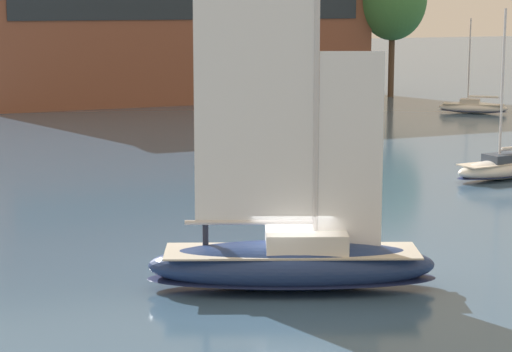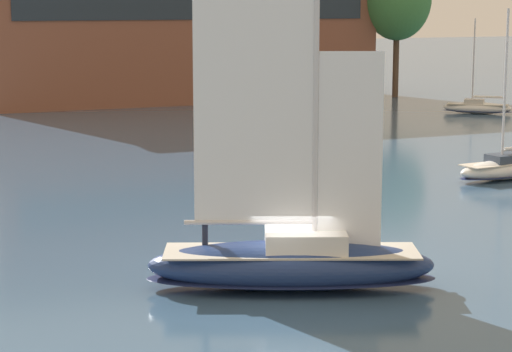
# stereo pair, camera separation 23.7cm
# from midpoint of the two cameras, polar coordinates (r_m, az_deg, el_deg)

# --- Properties ---
(ground_plane) EXTENTS (400.00, 400.00, 0.00)m
(ground_plane) POSITION_cam_midpoint_polar(r_m,az_deg,el_deg) (33.78, 1.84, -6.45)
(ground_plane) COLOR #385675
(waterfront_building) EXTENTS (38.74, 14.89, 17.50)m
(waterfront_building) POSITION_cam_midpoint_polar(r_m,az_deg,el_deg) (99.17, -5.02, 9.48)
(waterfront_building) COLOR brown
(waterfront_building) RESTS_ON ground
(sailboat_main) EXTENTS (10.03, 6.25, 13.37)m
(sailboat_main) POSITION_cam_midpoint_polar(r_m,az_deg,el_deg) (33.50, 1.87, -4.71)
(sailboat_main) COLOR navy
(sailboat_main) RESTS_ON ground
(sailboat_moored_near_marina) EXTENTS (5.51, 5.15, 8.13)m
(sailboat_moored_near_marina) POSITION_cam_midpoint_polar(r_m,az_deg,el_deg) (88.15, 12.22, 3.87)
(sailboat_moored_near_marina) COLOR white
(sailboat_moored_near_marina) RESTS_ON ground
(sailboat_moored_far_slip) EXTENTS (6.81, 2.49, 9.18)m
(sailboat_moored_far_slip) POSITION_cam_midpoint_polar(r_m,az_deg,el_deg) (55.92, 13.98, 0.48)
(sailboat_moored_far_slip) COLOR white
(sailboat_moored_far_slip) RESTS_ON ground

